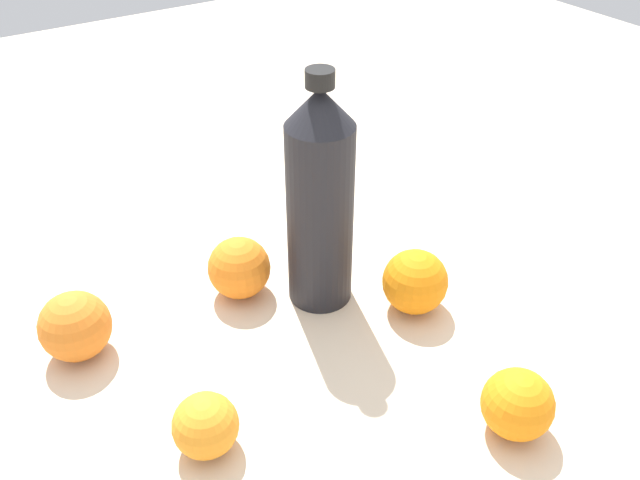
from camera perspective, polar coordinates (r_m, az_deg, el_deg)
ground_plane at (r=0.80m, az=1.08°, el=-4.90°), size 2.40×2.40×0.00m
water_bottle at (r=0.73m, az=0.00°, el=3.47°), size 0.08×0.08×0.28m
orange_0 at (r=0.67m, az=16.67°, el=-13.41°), size 0.07×0.07×0.07m
orange_1 at (r=0.75m, az=-20.37°, el=-6.98°), size 0.08×0.08×0.08m
orange_2 at (r=0.79m, az=-6.98°, el=-2.39°), size 0.07×0.07×0.07m
orange_3 at (r=0.77m, az=8.20°, el=-3.58°), size 0.08×0.08×0.08m
orange_4 at (r=0.64m, az=-9.84°, el=-15.48°), size 0.06×0.06×0.06m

